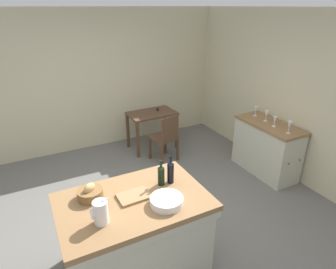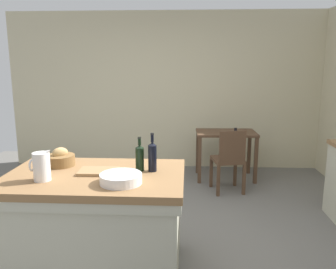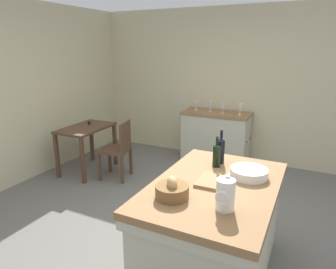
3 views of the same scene
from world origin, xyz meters
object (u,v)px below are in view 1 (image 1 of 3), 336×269
Objects in this scene: island_table at (135,231)px; wooden_chair at (166,137)px; wine_glass_left at (275,120)px; wine_glass_right at (256,109)px; wine_bottle_amber at (161,175)px; bread_basket at (90,193)px; wine_glass_middle at (266,114)px; side_cabinet at (266,148)px; wine_bottle_dark at (171,172)px; pitcher at (101,212)px; wash_bowl at (167,201)px; wine_glass_far_left at (290,125)px; cutting_board at (134,196)px; writing_desk at (152,118)px.

island_table is 2.34m from wooden_chair.
wine_glass_right reaches higher than wine_glass_left.
bread_basket is at bearing 171.37° from wine_bottle_amber.
side_cabinet is at bearing -94.69° from wine_glass_middle.
wine_bottle_dark reaches higher than wooden_chair.
island_table is at bearing -162.64° from side_cabinet.
pitcher reaches higher than island_table.
wine_bottle_amber is 1.67× the size of wine_glass_middle.
island_table is 2.89m from wine_glass_middle.
side_cabinet is 3.13m from bread_basket.
wine_bottle_dark is at bearing -115.34° from wooden_chair.
wine_glass_right is (0.02, 0.26, -0.00)m from wine_glass_middle.
island_table is 0.55m from wash_bowl.
wine_glass_right is (1.36, -0.71, 0.52)m from wooden_chair.
wine_glass_left is at bearing -102.32° from wine_glass_middle.
wine_glass_right reaches higher than side_cabinet.
side_cabinet is 6.57× the size of wine_glass_middle.
wine_glass_right is (2.43, 1.43, 0.10)m from wash_bowl.
wine_bottle_amber reaches higher than wine_glass_middle.
wine_glass_left is at bearing 88.01° from wine_glass_far_left.
wine_glass_far_left is at bearing 9.29° from island_table.
pitcher is 0.46m from cutting_board.
writing_desk is 2.11m from wine_glass_middle.
island_table is 4.57× the size of cutting_board.
wooden_chair is 3.36× the size of pitcher.
wine_bottle_dark is at bearing -161.58° from side_cabinet.
island_table is 1.60× the size of writing_desk.
cutting_board is (0.39, -0.19, -0.05)m from bread_basket.
cutting_board is 2.62m from wine_glass_far_left.
island_table is at bearing 140.38° from wash_bowl.
wine_glass_far_left is (2.98, 0.21, 0.09)m from bread_basket.
wine_glass_middle reaches higher than wooden_chair.
cutting_board is at bearing -124.66° from wooden_chair.
wine_glass_right is at bearing 24.23° from island_table.
wash_bowl is at bearing -111.57° from writing_desk.
cutting_board is (0.02, 0.03, 0.41)m from island_table.
wine_bottle_amber is at bearing -154.68° from wine_glass_right.
wine_glass_right is at bearing 23.83° from cutting_board.
wine_glass_right reaches higher than bread_basket.
wash_bowl is 0.39m from wine_bottle_dark.
wash_bowl is 0.76m from bread_basket.
wine_bottle_amber is (-0.97, -1.82, 0.51)m from wooden_chair.
wine_glass_far_left is (2.61, 0.43, 0.54)m from island_table.
bread_basket is at bearing -166.49° from wine_glass_middle.
wine_glass_left is 0.50m from wine_glass_right.
writing_desk is (1.35, 2.55, 0.15)m from island_table.
wine_bottle_dark reaches higher than wine_glass_far_left.
island_table is 1.65× the size of wooden_chair.
wash_bowl is 1.72× the size of wine_glass_far_left.
island_table is at bearing -124.67° from wooden_chair.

